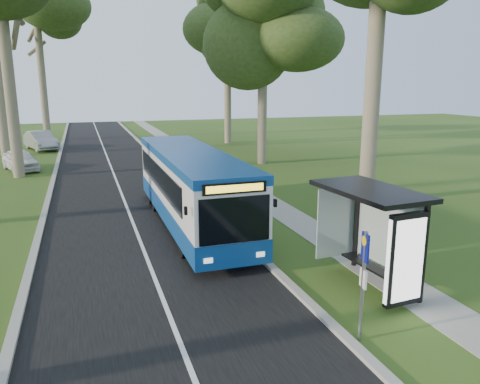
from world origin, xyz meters
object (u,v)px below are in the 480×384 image
object	(u,v)px
litter_bin	(231,195)
car_silver	(41,140)
bus_stop_sign	(363,274)
bus	(191,187)
car_white	(20,160)
bus_shelter	(383,222)

from	to	relation	value
litter_bin	car_silver	size ratio (longest dim) A/B	0.22
bus_stop_sign	litter_bin	distance (m)	12.05
bus	car_white	bearing A→B (deg)	116.95
car_white	bus_shelter	bearing A→B (deg)	-84.19
bus	car_silver	bearing A→B (deg)	105.91
bus	car_silver	xyz separation A→B (m)	(-7.31, 25.61, -0.75)
car_silver	litter_bin	bearing A→B (deg)	-87.64
bus_stop_sign	bus_shelter	size ratio (longest dim) A/B	0.74
bus_stop_sign	bus_shelter	distance (m)	2.69
bus_stop_sign	car_white	world-z (taller)	bus_stop_sign
bus_stop_sign	car_white	size ratio (longest dim) A/B	0.63
bus	bus_stop_sign	xyz separation A→B (m)	(1.58, -9.67, 0.03)
litter_bin	car_white	distance (m)	16.69
car_white	car_silver	xyz separation A→B (m)	(0.56, 10.14, 0.12)
car_white	litter_bin	bearing A→B (deg)	-72.20
bus	car_white	size ratio (longest dim) A/B	2.82
bus_stop_sign	litter_bin	size ratio (longest dim) A/B	2.41
car_white	car_silver	bearing A→B (deg)	66.71
bus_stop_sign	car_silver	world-z (taller)	bus_stop_sign
car_white	car_silver	size ratio (longest dim) A/B	0.83
bus	car_white	distance (m)	17.38
litter_bin	car_white	size ratio (longest dim) A/B	0.26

